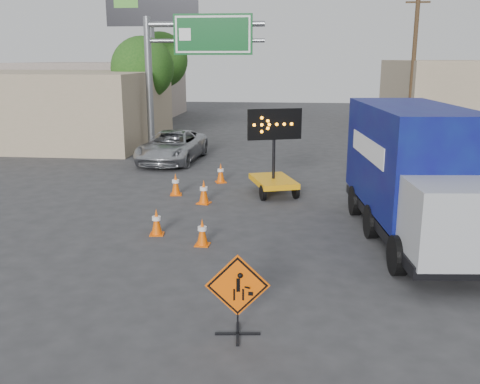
% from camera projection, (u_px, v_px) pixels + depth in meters
% --- Properties ---
extents(ground, '(100.00, 100.00, 0.00)m').
position_uv_depth(ground, '(228.00, 304.00, 10.60)').
color(ground, '#2D2D30').
rests_on(ground, ground).
extents(curb_right, '(0.40, 60.00, 0.12)m').
position_uv_depth(curb_right, '(428.00, 164.00, 24.28)').
color(curb_right, gray).
rests_on(curb_right, ground).
extents(storefront_left_near, '(14.00, 10.00, 4.00)m').
position_uv_depth(storefront_left_near, '(33.00, 107.00, 30.87)').
color(storefront_left_near, tan).
rests_on(storefront_left_near, ground).
extents(storefront_left_far, '(12.00, 10.00, 4.40)m').
position_uv_depth(storefront_left_far, '(103.00, 90.00, 44.43)').
color(storefront_left_far, '#9F8F84').
rests_on(storefront_left_far, ground).
extents(building_right_far, '(10.00, 14.00, 4.60)m').
position_uv_depth(building_right_far, '(467.00, 94.00, 37.59)').
color(building_right_far, tan).
rests_on(building_right_far, ground).
extents(highway_gantry, '(6.18, 0.38, 6.90)m').
position_uv_depth(highway_gantry, '(187.00, 52.00, 27.14)').
color(highway_gantry, slate).
rests_on(highway_gantry, ground).
extents(billboard, '(6.10, 0.54, 9.85)m').
position_uv_depth(billboard, '(152.00, 17.00, 34.63)').
color(billboard, slate).
rests_on(billboard, ground).
extents(utility_pole_far, '(1.80, 0.26, 9.00)m').
position_uv_depth(utility_pole_far, '(414.00, 59.00, 31.75)').
color(utility_pole_far, '#422B1C').
rests_on(utility_pole_far, ground).
extents(tree_left_near, '(3.71, 3.71, 6.03)m').
position_uv_depth(tree_left_near, '(143.00, 68.00, 31.64)').
color(tree_left_near, '#422B1C').
rests_on(tree_left_near, ground).
extents(tree_left_far, '(4.10, 4.10, 6.66)m').
position_uv_depth(tree_left_far, '(160.00, 60.00, 39.35)').
color(tree_left_far, '#422B1C').
rests_on(tree_left_far, ground).
extents(construction_sign, '(1.13, 0.80, 1.50)m').
position_uv_depth(construction_sign, '(238.00, 293.00, 9.25)').
color(construction_sign, black).
rests_on(construction_sign, ground).
extents(arrow_board, '(1.92, 2.45, 3.06)m').
position_uv_depth(arrow_board, '(273.00, 176.00, 19.02)').
color(arrow_board, '#F2A00D').
rests_on(arrow_board, ground).
extents(pickup_truck, '(2.74, 5.34, 1.44)m').
position_uv_depth(pickup_truck, '(172.00, 146.00, 25.05)').
color(pickup_truck, '#A9ABB0').
rests_on(pickup_truck, ground).
extents(box_truck, '(2.93, 7.60, 3.52)m').
position_uv_depth(box_truck, '(415.00, 181.00, 14.12)').
color(box_truck, black).
rests_on(box_truck, ground).
extents(cone_a, '(0.39, 0.39, 0.72)m').
position_uv_depth(cone_a, '(202.00, 232.00, 13.86)').
color(cone_a, '#F05705').
rests_on(cone_a, ground).
extents(cone_b, '(0.42, 0.42, 0.74)m').
position_uv_depth(cone_b, '(157.00, 222.00, 14.70)').
color(cone_b, '#F05705').
rests_on(cone_b, ground).
extents(cone_c, '(0.50, 0.50, 0.81)m').
position_uv_depth(cone_c, '(204.00, 192.00, 17.86)').
color(cone_c, '#F05705').
rests_on(cone_c, ground).
extents(cone_d, '(0.46, 0.46, 0.79)m').
position_uv_depth(cone_d, '(176.00, 184.00, 19.00)').
color(cone_d, '#F05705').
rests_on(cone_d, ground).
extents(cone_e, '(0.50, 0.50, 0.77)m').
position_uv_depth(cone_e, '(221.00, 173.00, 20.91)').
color(cone_e, '#F05705').
rests_on(cone_e, ground).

